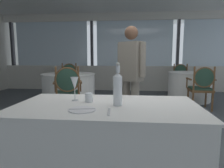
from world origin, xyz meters
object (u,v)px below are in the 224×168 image
side_plate (82,110)px  diner_person_0 (131,72)px  wine_glass (75,84)px  dining_chair_0_0 (202,85)px  dining_chair_1_1 (68,88)px  water_tumbler (89,97)px  dining_chair_0_1 (181,76)px  water_bottle (118,88)px  dining_chair_1_0 (69,77)px

side_plate → diner_person_0: size_ratio=0.13×
wine_glass → dining_chair_0_0: wine_glass is taller
side_plate → wine_glass: 0.40m
wine_glass → dining_chair_0_0: (2.05, 2.63, -0.36)m
wine_glass → diner_person_0: 1.39m
dining_chair_1_1 → water_tumbler: bearing=-173.3°
dining_chair_0_0 → dining_chair_0_1: size_ratio=1.02×
water_bottle → dining_chair_0_1: (1.68, 4.74, -0.36)m
wine_glass → dining_chair_1_1: size_ratio=0.22×
water_bottle → dining_chair_0_0: (1.64, 2.77, -0.35)m
dining_chair_0_0 → dining_chair_1_0: bearing=70.2°
water_bottle → diner_person_0: diner_person_0 is taller
wine_glass → water_tumbler: bearing=-17.4°
side_plate → dining_chair_1_1: 2.34m
diner_person_0 → dining_chair_0_1: bearing=13.6°
dining_chair_0_0 → water_tumbler: bearing=145.6°
side_plate → water_bottle: bearing=36.1°
water_bottle → dining_chair_0_1: water_bottle is taller
dining_chair_0_0 → dining_chair_1_1: dining_chair_1_1 is taller
wine_glass → dining_chair_1_0: size_ratio=0.23×
diner_person_0 → side_plate: bearing=-153.6°
side_plate → dining_chair_0_1: bearing=68.6°
water_bottle → dining_chair_1_1: 2.29m
dining_chair_1_0 → diner_person_0: 3.20m
wine_glass → diner_person_0: diner_person_0 is taller
dining_chair_0_0 → diner_person_0: diner_person_0 is taller
dining_chair_0_0 → wine_glass: bearing=143.2°
dining_chair_0_0 → water_bottle: bearing=150.5°
water_bottle → diner_person_0: size_ratio=0.22×
wine_glass → dining_chair_0_0: size_ratio=0.23×
water_tumbler → dining_chair_0_0: 3.29m
wine_glass → diner_person_0: bearing=68.4°
water_bottle → dining_chair_0_0: size_ratio=0.38×
wine_glass → dining_chair_0_1: wine_glass is taller
water_bottle → water_tumbler: 0.30m
water_bottle → diner_person_0: 1.44m
side_plate → diner_person_0: (0.36, 1.63, 0.16)m
dining_chair_1_1 → diner_person_0: 1.36m
water_tumbler → dining_chair_1_1: bearing=113.5°
side_plate → dining_chair_0_1: (1.94, 4.93, -0.21)m
dining_chair_1_0 → dining_chair_0_0: bearing=52.3°
water_tumbler → dining_chair_0_1: (1.94, 4.65, -0.25)m
dining_chair_0_1 → dining_chair_1_0: bearing=-77.3°
water_bottle → dining_chair_1_1: water_bottle is taller
water_bottle → dining_chair_0_0: bearing=59.4°
side_plate → dining_chair_0_0: bearing=57.3°
dining_chair_0_0 → dining_chair_1_1: 2.84m
side_plate → water_bottle: (0.26, 0.19, 0.14)m
side_plate → water_tumbler: (-0.01, 0.29, 0.04)m
dining_chair_0_0 → dining_chair_1_0: (-3.35, 1.28, 0.01)m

